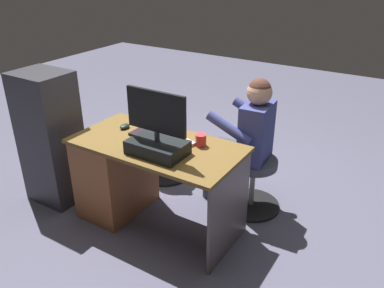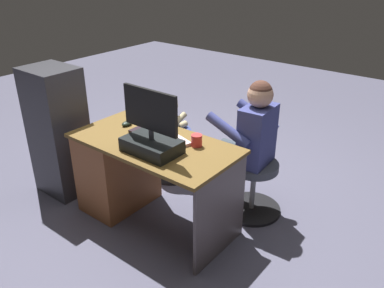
{
  "view_description": "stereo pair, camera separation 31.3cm",
  "coord_description": "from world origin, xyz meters",
  "views": [
    {
      "loc": [
        -1.59,
        2.37,
        1.97
      ],
      "look_at": [
        -0.1,
        -0.03,
        0.6
      ],
      "focal_mm": 36.92,
      "sensor_mm": 36.0,
      "label": 1
    },
    {
      "loc": [
        -1.85,
        2.19,
        1.97
      ],
      "look_at": [
        -0.1,
        -0.03,
        0.6
      ],
      "focal_mm": 36.92,
      "sensor_mm": 36.0,
      "label": 2
    }
  ],
  "objects": [
    {
      "name": "ground_plane",
      "position": [
        0.0,
        0.0,
        0.0
      ],
      "size": [
        10.0,
        10.0,
        0.0
      ],
      "primitive_type": "plane",
      "color": "#55546A"
    },
    {
      "name": "desk",
      "position": [
        0.33,
        0.3,
        0.38
      ],
      "size": [
        1.27,
        0.65,
        0.71
      ],
      "color": "brown",
      "rests_on": "ground_plane"
    },
    {
      "name": "monitor",
      "position": [
        -0.11,
        0.43,
        0.83
      ],
      "size": [
        0.46,
        0.26,
        0.45
      ],
      "color": "black",
      "rests_on": "desk"
    },
    {
      "name": "keyboard",
      "position": [
        0.05,
        0.24,
        0.72
      ],
      "size": [
        0.42,
        0.14,
        0.02
      ],
      "primitive_type": "cube",
      "color": "black",
      "rests_on": "desk"
    },
    {
      "name": "computer_mouse",
      "position": [
        0.37,
        0.22,
        0.73
      ],
      "size": [
        0.06,
        0.1,
        0.04
      ],
      "primitive_type": "ellipsoid",
      "color": "black",
      "rests_on": "desk"
    },
    {
      "name": "cup",
      "position": [
        -0.3,
        0.16,
        0.76
      ],
      "size": [
        0.08,
        0.08,
        0.09
      ],
      "primitive_type": "cylinder",
      "color": "red",
      "rests_on": "desk"
    },
    {
      "name": "tv_remote",
      "position": [
        0.1,
        0.35,
        0.72
      ],
      "size": [
        0.07,
        0.16,
        0.02
      ],
      "primitive_type": "cube",
      "rotation": [
        0.0,
        0.0,
        0.17
      ],
      "color": "black",
      "rests_on": "desk"
    },
    {
      "name": "notebook_binder",
      "position": [
        -0.12,
        0.29,
        0.73
      ],
      "size": [
        0.29,
        0.35,
        0.02
      ],
      "primitive_type": "cube",
      "rotation": [
        0.0,
        0.0,
        -0.28
      ],
      "color": "beige",
      "rests_on": "desk"
    },
    {
      "name": "office_chair_teddy",
      "position": [
        0.42,
        -0.37,
        0.25
      ],
      "size": [
        0.52,
        0.52,
        0.45
      ],
      "color": "black",
      "rests_on": "ground_plane"
    },
    {
      "name": "teddy_bear",
      "position": [
        0.42,
        -0.38,
        0.6
      ],
      "size": [
        0.24,
        0.24,
        0.34
      ],
      "color": "#CAB889",
      "rests_on": "office_chair_teddy"
    },
    {
      "name": "visitor_chair",
      "position": [
        -0.53,
        -0.3,
        0.26
      ],
      "size": [
        0.49,
        0.49,
        0.45
      ],
      "color": "black",
      "rests_on": "ground_plane"
    },
    {
      "name": "person",
      "position": [
        -0.44,
        -0.31,
        0.67
      ],
      "size": [
        0.55,
        0.5,
        1.13
      ],
      "color": "#3B4180",
      "rests_on": "ground_plane"
    },
    {
      "name": "equipment_rack",
      "position": [
        0.99,
        0.46,
        0.57
      ],
      "size": [
        0.44,
        0.36,
        1.14
      ],
      "primitive_type": "cube",
      "color": "#2F2F34",
      "rests_on": "ground_plane"
    }
  ]
}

